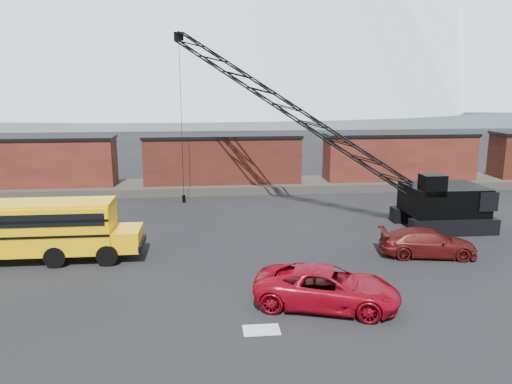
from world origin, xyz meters
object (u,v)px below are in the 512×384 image
red_pickup (327,287)px  crawler_crane (291,110)px  school_bus (23,228)px  maroon_suv (428,243)px

red_pickup → crawler_crane: size_ratio=0.30×
red_pickup → crawler_crane: bearing=14.4°
school_bus → red_pickup: bearing=-25.7°
red_pickup → maroon_suv: (6.96, 5.64, -0.10)m
school_bus → maroon_suv: size_ratio=2.27×
maroon_suv → crawler_crane: (-5.99, 9.60, 6.69)m
school_bus → crawler_crane: size_ratio=0.57×
school_bus → crawler_crane: 18.45m
crawler_crane → maroon_suv: bearing=-58.0°
school_bus → crawler_crane: (15.51, 8.24, 5.64)m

